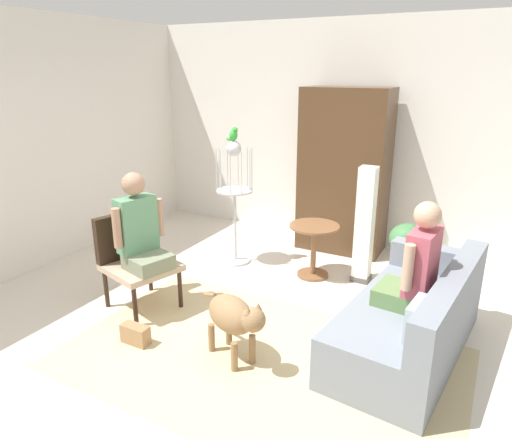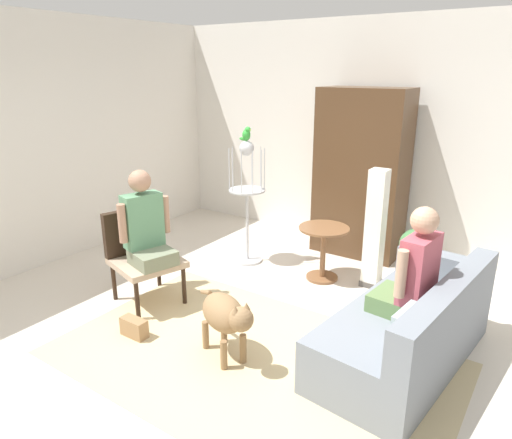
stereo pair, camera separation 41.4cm
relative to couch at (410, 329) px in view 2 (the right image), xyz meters
name	(u,v)px [view 2 (the right image)]	position (x,y,z in m)	size (l,w,h in m)	color
ground_plane	(255,337)	(-1.23, -0.41, -0.29)	(7.25, 7.25, 0.00)	beige
back_wall	(381,137)	(-1.23, 2.43, 1.15)	(6.64, 0.12, 2.89)	silver
left_wall	(57,141)	(-4.31, -0.11, 1.15)	(0.12, 6.16, 2.89)	silver
area_rug	(251,358)	(-1.07, -0.70, -0.29)	(3.19, 1.97, 0.01)	#C6B284
couch	(410,329)	(0.00, 0.00, 0.00)	(1.02, 1.87, 0.79)	slate
armchair	(140,249)	(-2.62, -0.43, 0.24)	(0.78, 0.76, 0.92)	black
person_on_couch	(413,272)	(-0.03, -0.03, 0.50)	(0.46, 0.54, 0.88)	#597A47
person_on_armchair	(145,225)	(-2.47, -0.47, 0.54)	(0.53, 0.52, 0.91)	slate
round_end_table	(323,246)	(-1.28, 1.02, 0.10)	(0.56, 0.56, 0.61)	brown
dog	(226,315)	(-1.25, -0.80, 0.10)	(0.75, 0.47, 0.61)	olive
bird_cage_stand	(247,197)	(-2.28, 0.96, 0.53)	(0.43, 0.43, 1.49)	silver
parrot	(246,134)	(-2.28, 0.96, 1.27)	(0.17, 0.10, 0.16)	green
potted_plant	(416,257)	(-0.30, 1.15, 0.15)	(0.36, 0.36, 0.74)	beige
column_lamp	(375,230)	(-0.76, 1.17, 0.35)	(0.20, 0.20, 1.30)	#4C4742
armoire_cabinet	(361,174)	(-1.29, 2.02, 0.74)	(1.07, 0.56, 2.06)	#4C331E
handbag	(134,328)	(-2.12, -1.00, -0.21)	(0.26, 0.11, 0.17)	#99724C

